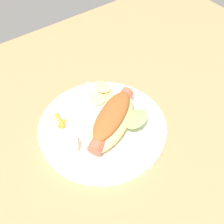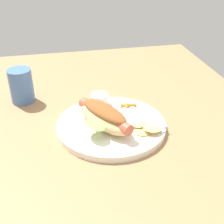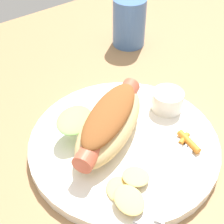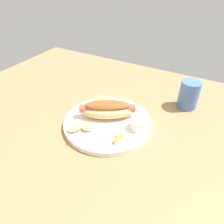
{
  "view_description": "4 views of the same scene",
  "coord_description": "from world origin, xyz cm",
  "views": [
    {
      "loc": [
        -25.35,
        -32.14,
        51.08
      ],
      "look_at": [
        -0.66,
        0.67,
        5.81
      ],
      "focal_mm": 48.73,
      "sensor_mm": 36.0,
      "label": 1
    },
    {
      "loc": [
        58.83,
        -10.68,
        42.35
      ],
      "look_at": [
        -3.34,
        2.32,
        4.02
      ],
      "focal_mm": 48.04,
      "sensor_mm": 36.0,
      "label": 2
    },
    {
      "loc": [
        18.8,
        26.62,
        36.64
      ],
      "look_at": [
        -1.5,
        0.08,
        6.12
      ],
      "focal_mm": 53.47,
      "sensor_mm": 36.0,
      "label": 3
    },
    {
      "loc": [
        -28.14,
        45.82,
        42.28
      ],
      "look_at": [
        -3.72,
        1.77,
        5.35
      ],
      "focal_mm": 33.73,
      "sensor_mm": 36.0,
      "label": 4
    }
  ],
  "objects": [
    {
      "name": "fork",
      "position": [
        -3.86,
        10.99,
        1.8
      ],
      "size": [
        14.38,
        8.18,
        0.4
      ],
      "rotation": [
        0.0,
        0.0,
        3.62
      ],
      "color": "silver",
      "rests_on": "plate"
    },
    {
      "name": "knife",
      "position": [
        -1.91,
        9.97,
        1.78
      ],
      "size": [
        13.81,
        7.59,
        0.36
      ],
      "primitive_type": "cube",
      "rotation": [
        0.0,
        0.0,
        3.59
      ],
      "color": "silver",
      "rests_on": "plate"
    },
    {
      "name": "plate",
      "position": [
        -2.26,
        1.89,
        0.8
      ],
      "size": [
        27.15,
        27.15,
        1.6
      ],
      "primitive_type": "cylinder",
      "color": "white",
      "rests_on": "ground_plane"
    },
    {
      "name": "ground_plane",
      "position": [
        0.0,
        0.0,
        -0.9
      ],
      "size": [
        120.0,
        90.0,
        1.8
      ],
      "primitive_type": "cube",
      "color": "#9E754C"
    },
    {
      "name": "hot_dog",
      "position": [
        -1.08,
        -0.13,
        4.41
      ],
      "size": [
        17.89,
        14.14,
        5.43
      ],
      "rotation": [
        0.0,
        0.0,
        3.66
      ],
      "color": "#DBB77A",
      "rests_on": "plate"
    },
    {
      "name": "carrot_garnish",
      "position": [
        -8.98,
        7.82,
        2.06
      ],
      "size": [
        2.37,
        4.27,
        0.98
      ],
      "color": "orange",
      "rests_on": "plate"
    },
    {
      "name": "sauce_ramekin",
      "position": [
        -11.9,
        0.62,
        3.16
      ],
      "size": [
        4.86,
        4.86,
        3.11
      ],
      "primitive_type": "cylinder",
      "color": "white",
      "rests_on": "plate"
    },
    {
      "name": "chips_pile",
      "position": [
        2.89,
        9.06,
        2.33
      ],
      "size": [
        6.83,
        7.03,
        1.54
      ],
      "color": "#E3C26C",
      "rests_on": "plate"
    }
  ]
}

